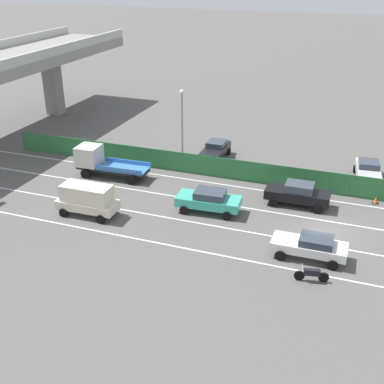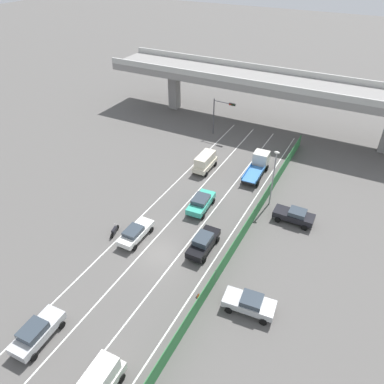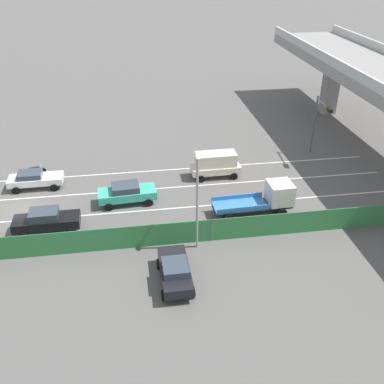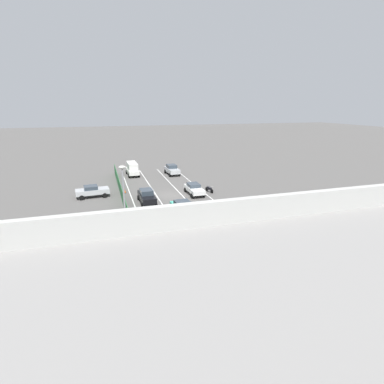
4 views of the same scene
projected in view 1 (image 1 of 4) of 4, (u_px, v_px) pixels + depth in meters
The scene contains 16 objects.
ground_plane at pixel (326, 233), 32.55m from camera, with size 300.00×300.00×0.00m, color #565451.
lane_line_left_edge at pixel (209, 253), 30.30m from camera, with size 0.14×48.99×0.01m, color silver.
lane_line_mid_left at pixel (225, 228), 33.14m from camera, with size 0.14×48.99×0.01m, color silver.
lane_line_mid_right at pixel (238, 207), 35.99m from camera, with size 0.14×48.99×0.01m, color silver.
lane_line_right_edge at pixel (249, 188), 38.84m from camera, with size 0.14×48.99×0.01m, color silver.
green_fence at pixel (254, 172), 39.56m from camera, with size 0.10×45.09×1.77m.
car_taxi_teal at pixel (209, 200), 34.94m from camera, with size 2.31×4.68×1.64m.
car_van_cream at pixel (87, 198), 34.36m from camera, with size 2.05×4.37×2.26m.
car_sedan_black at pixel (298, 193), 35.82m from camera, with size 1.97×4.70×1.75m.
car_hatchback_white at pixel (310, 246), 29.48m from camera, with size 1.96×4.51×1.49m.
flatbed_truck_blue at pixel (100, 161), 40.71m from camera, with size 2.36×6.13×2.48m.
motorcycle at pixel (312, 274), 27.50m from camera, with size 0.68×1.92×0.93m.
parked_wagon_silver at pixel (368, 170), 39.98m from camera, with size 4.43×2.38×1.59m.
parked_sedan_dark at pixel (215, 149), 44.26m from camera, with size 4.34×2.01×1.60m.
street_lamp at pixel (182, 122), 40.57m from camera, with size 0.60×0.36×6.95m.
traffic_cone at pixel (376, 200), 36.36m from camera, with size 0.47×0.47×0.56m.
Camera 1 is at (-29.56, -1.34, 16.46)m, focal length 45.78 mm.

